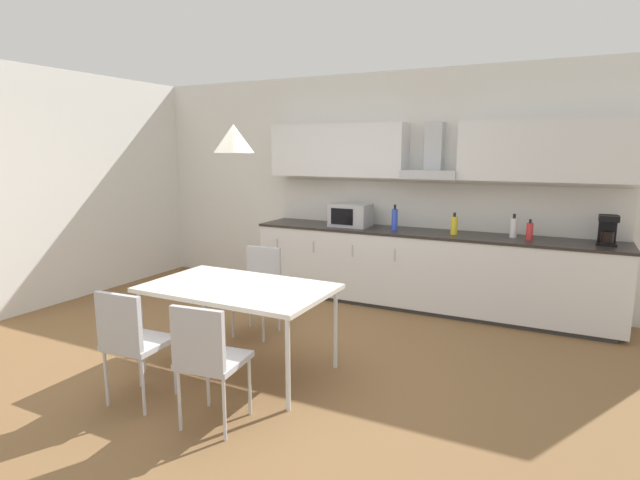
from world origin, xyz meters
The scene contains 17 objects.
ground_plane centered at (0.00, 0.00, -0.01)m, with size 9.40×7.46×0.02m, color brown.
wall_back centered at (0.00, 2.54, 1.39)m, with size 7.52×0.10×2.78m, color silver.
wall_left centered at (-3.18, 0.00, 1.39)m, with size 0.10×5.97×2.78m, color silver.
kitchen_counter centered at (0.87, 2.16, 0.46)m, with size 4.18×0.67×0.91m.
backsplash_tile centered at (0.87, 2.48, 1.18)m, with size 4.16×0.02×0.55m, color silver.
upper_wall_cabinets centered at (0.87, 2.32, 1.83)m, with size 4.16×0.40×0.65m.
microwave centered at (-0.08, 2.16, 1.05)m, with size 0.48×0.35×0.28m.
coffee_maker centered at (2.70, 2.19, 1.06)m, with size 0.18×0.19×0.30m.
bottle_white centered at (1.81, 2.22, 1.02)m, with size 0.08×0.08×0.26m.
bottle_red centered at (1.98, 2.14, 1.00)m, with size 0.07×0.07×0.22m.
bottle_yellow centered at (1.20, 2.12, 1.01)m, with size 0.07×0.07×0.25m.
bottle_blue centered at (0.50, 2.12, 1.04)m, with size 0.07×0.07×0.30m.
dining_table centered at (-0.06, -0.23, 0.69)m, with size 1.53×0.92×0.74m.
chair_near_right centered at (0.29, -1.07, 0.53)m, with size 0.44×0.44×0.87m.
chair_far_left centered at (-0.41, 0.61, 0.53)m, with size 0.43×0.43×0.87m.
chair_near_left centered at (-0.40, -1.07, 0.53)m, with size 0.43×0.43×0.87m.
pendant_lamp centered at (-0.06, -0.23, 1.93)m, with size 0.32×0.32×0.22m, color silver.
Camera 1 is at (2.34, -3.48, 1.84)m, focal length 28.00 mm.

